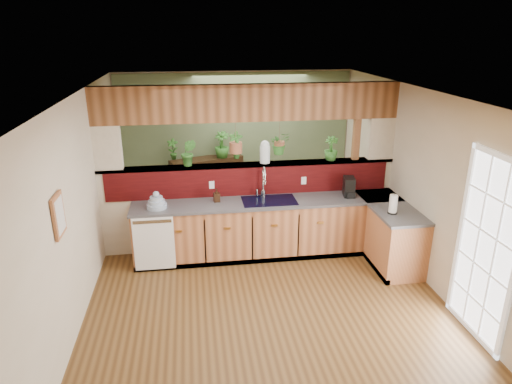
{
  "coord_description": "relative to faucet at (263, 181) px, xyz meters",
  "views": [
    {
      "loc": [
        -0.88,
        -5.39,
        3.38
      ],
      "look_at": [
        0.01,
        0.7,
        1.15
      ],
      "focal_mm": 32.0,
      "sensor_mm": 36.0,
      "label": 1
    }
  ],
  "objects": [
    {
      "name": "shelving_console",
      "position": [
        -0.78,
        2.12,
        -0.67
      ],
      "size": [
        1.47,
        0.84,
        0.95
      ],
      "primitive_type": "cube",
      "rotation": [
        0.0,
        0.0,
        0.35
      ],
      "color": "black",
      "rests_on": "ground"
    },
    {
      "name": "navy_sink",
      "position": [
        0.07,
        -0.15,
        -0.35
      ],
      "size": [
        0.82,
        0.5,
        0.18
      ],
      "color": "black",
      "rests_on": "countertop"
    },
    {
      "name": "glass_jar",
      "position": [
        0.06,
        0.22,
        0.4
      ],
      "size": [
        0.16,
        0.16,
        0.35
      ],
      "color": "silver",
      "rests_on": "pass_through_ledge"
    },
    {
      "name": "ground",
      "position": [
        -0.18,
        -1.13,
        -1.17
      ],
      "size": [
        4.6,
        7.0,
        0.01
      ],
      "primitive_type": "cube",
      "color": "#55381A",
      "rests_on": "ground"
    },
    {
      "name": "shelf_plant_a",
      "position": [
        -1.42,
        2.12,
        0.01
      ],
      "size": [
        0.23,
        0.17,
        0.41
      ],
      "primitive_type": "imported",
      "rotation": [
        0.0,
        0.0,
        -0.11
      ],
      "color": "#295E20",
      "rests_on": "shelving_console"
    },
    {
      "name": "ceiling",
      "position": [
        -0.18,
        -1.13,
        1.43
      ],
      "size": [
        4.6,
        7.0,
        0.01
      ],
      "primitive_type": "cube",
      "color": "brown",
      "rests_on": "ground"
    },
    {
      "name": "sage_backwall",
      "position": [
        -0.18,
        2.35,
        0.13
      ],
      "size": [
        4.55,
        0.02,
        2.55
      ],
      "primitive_type": "cube",
      "color": "#566948",
      "rests_on": "ground"
    },
    {
      "name": "header_beam",
      "position": [
        -0.18,
        0.22,
        1.16
      ],
      "size": [
        4.6,
        0.15,
        0.55
      ],
      "primitive_type": "cube",
      "color": "brown",
      "rests_on": "ground"
    },
    {
      "name": "ledge_plant_left",
      "position": [
        -1.11,
        0.22,
        0.43
      ],
      "size": [
        0.26,
        0.23,
        0.42
      ],
      "primitive_type": "imported",
      "rotation": [
        0.0,
        0.0,
        -0.23
      ],
      "color": "#295E20",
      "rests_on": "pass_through_ledge"
    },
    {
      "name": "ledge_plant_right",
      "position": [
        1.12,
        0.22,
        0.41
      ],
      "size": [
        0.28,
        0.28,
        0.38
      ],
      "primitive_type": "imported",
      "rotation": [
        0.0,
        0.0,
        -0.44
      ],
      "color": "#295E20",
      "rests_on": "pass_through_ledge"
    },
    {
      "name": "wall_left",
      "position": [
        -2.48,
        -1.13,
        0.13
      ],
      "size": [
        0.02,
        7.0,
        2.6
      ],
      "primitive_type": "cube",
      "color": "beige",
      "rests_on": "ground"
    },
    {
      "name": "pass_through_ledge",
      "position": [
        -0.18,
        0.22,
        0.2
      ],
      "size": [
        4.6,
        0.21,
        0.04
      ],
      "primitive_type": "cube",
      "color": "brown",
      "rests_on": "ground"
    },
    {
      "name": "wall_back",
      "position": [
        -0.18,
        2.37,
        0.13
      ],
      "size": [
        4.6,
        0.02,
        2.6
      ],
      "primitive_type": "cube",
      "color": "beige",
      "rests_on": "ground"
    },
    {
      "name": "dish_stack",
      "position": [
        -1.6,
        -0.21,
        -0.19
      ],
      "size": [
        0.29,
        0.29,
        0.26
      ],
      "color": "#95A6C0",
      "rests_on": "countertop"
    },
    {
      "name": "paper_towel",
      "position": [
        1.71,
        -0.89,
        -0.14
      ],
      "size": [
        0.14,
        0.14,
        0.29
      ],
      "color": "black",
      "rests_on": "countertop"
    },
    {
      "name": "wall_right",
      "position": [
        2.12,
        -1.13,
        0.13
      ],
      "size": [
        0.02,
        7.0,
        2.6
      ],
      "primitive_type": "cube",
      "color": "beige",
      "rests_on": "ground"
    },
    {
      "name": "pass_through_partition",
      "position": [
        -0.15,
        0.22,
        0.02
      ],
      "size": [
        4.6,
        0.21,
        2.6
      ],
      "color": "beige",
      "rests_on": "ground"
    },
    {
      "name": "framed_print",
      "position": [
        -2.46,
        -1.93,
        0.38
      ],
      "size": [
        0.04,
        0.35,
        0.45
      ],
      "color": "#9C5B36",
      "rests_on": "wall_left"
    },
    {
      "name": "dishwasher",
      "position": [
        -1.66,
        -0.46,
        -0.71
      ],
      "size": [
        0.58,
        0.03,
        0.82
      ],
      "color": "white",
      "rests_on": "ground"
    },
    {
      "name": "coffee_maker",
      "position": [
        1.33,
        -0.13,
        -0.13
      ],
      "size": [
        0.16,
        0.27,
        0.3
      ],
      "rotation": [
        0.0,
        0.0,
        -0.19
      ],
      "color": "black",
      "rests_on": "countertop"
    },
    {
      "name": "soap_dispenser",
      "position": [
        -0.72,
        -0.08,
        -0.17
      ],
      "size": [
        0.1,
        0.1,
        0.2
      ],
      "primitive_type": "imported",
      "rotation": [
        0.0,
        0.0,
        0.12
      ],
      "color": "#372114",
      "rests_on": "countertop"
    },
    {
      "name": "hanging_plant_a",
      "position": [
        -0.39,
        0.22,
        0.65
      ],
      "size": [
        0.25,
        0.19,
        0.54
      ],
      "color": "brown",
      "rests_on": "header_beam"
    },
    {
      "name": "faucet",
      "position": [
        0.0,
        0.0,
        0.0
      ],
      "size": [
        0.22,
        0.22,
        0.5
      ],
      "color": "#B7B7B2",
      "rests_on": "countertop"
    },
    {
      "name": "shelf_plant_b",
      "position": [
        -0.48,
        2.12,
        0.06
      ],
      "size": [
        0.35,
        0.35,
        0.51
      ],
      "primitive_type": "imported",
      "rotation": [
        0.0,
        0.0,
        -0.26
      ],
      "color": "#295E20",
      "rests_on": "shelving_console"
    },
    {
      "name": "hanging_plant_b",
      "position": [
        0.28,
        0.22,
        0.67
      ],
      "size": [
        0.38,
        0.36,
        0.47
      ],
      "color": "brown",
      "rests_on": "header_beam"
    },
    {
      "name": "french_door",
      "position": [
        2.09,
        -2.43,
        -0.12
      ],
      "size": [
        0.06,
        1.02,
        2.16
      ],
      "primitive_type": "cube",
      "color": "white",
      "rests_on": "ground"
    },
    {
      "name": "floor_plant",
      "position": [
        0.7,
        1.46,
        -0.76
      ],
      "size": [
        0.77,
        0.68,
        0.81
      ],
      "primitive_type": "imported",
      "rotation": [
        0.0,
        0.0,
        -0.07
      ],
      "color": "#295E20",
      "rests_on": "ground"
    },
    {
      "name": "countertop",
      "position": [
        0.65,
        -0.26,
        -0.72
      ],
      "size": [
        4.14,
        1.52,
        0.9
      ],
      "color": "#9C5B36",
      "rests_on": "ground"
    }
  ]
}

